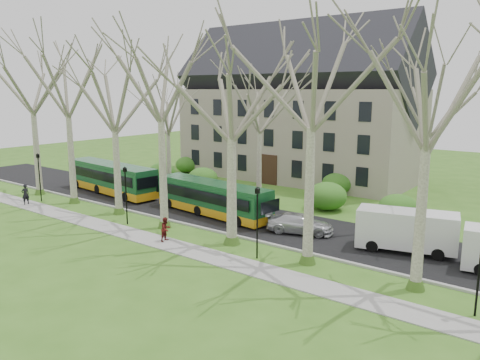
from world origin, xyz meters
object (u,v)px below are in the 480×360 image
(bus_lead, at_px, (111,178))
(van_a, at_px, (406,231))
(pedestrian_b, at_px, (166,229))
(bus_follow, at_px, (212,198))
(sedan, at_px, (300,224))
(pedestrian_a, at_px, (25,194))

(bus_lead, distance_m, van_a, 28.34)
(bus_lead, bearing_deg, pedestrian_b, -19.55)
(bus_lead, relative_size, bus_follow, 1.09)
(sedan, xyz_separation_m, van_a, (7.17, 0.68, 0.61))
(bus_follow, bearing_deg, bus_lead, -174.63)
(bus_follow, xyz_separation_m, van_a, (15.24, 0.69, -0.09))
(bus_lead, height_order, van_a, bus_lead)
(pedestrian_b, bearing_deg, van_a, -64.08)
(bus_follow, relative_size, sedan, 2.37)
(sedan, bearing_deg, van_a, -103.92)
(van_a, bearing_deg, pedestrian_b, -164.16)
(sedan, distance_m, pedestrian_b, 9.32)
(bus_follow, height_order, sedan, bus_follow)
(pedestrian_b, bearing_deg, pedestrian_a, 87.51)
(van_a, bearing_deg, bus_lead, 167.21)
(van_a, xyz_separation_m, pedestrian_a, (-30.52, -8.06, -0.39))
(bus_lead, height_order, sedan, bus_lead)
(pedestrian_a, bearing_deg, sedan, 112.74)
(bus_follow, distance_m, pedestrian_a, 16.97)
(sedan, height_order, pedestrian_b, pedestrian_b)
(pedestrian_a, height_order, pedestrian_b, pedestrian_a)
(van_a, relative_size, pedestrian_b, 3.65)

